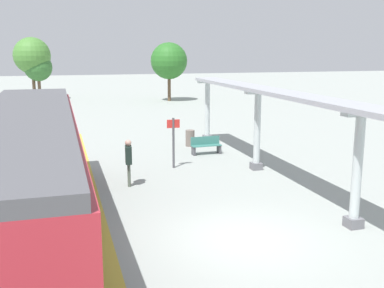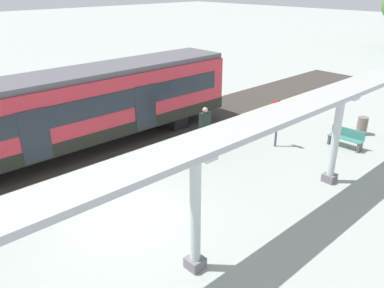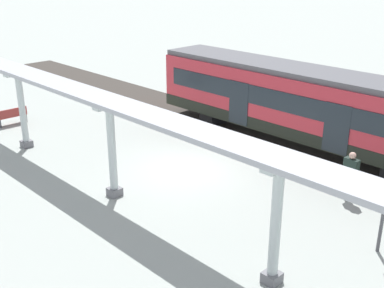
% 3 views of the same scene
% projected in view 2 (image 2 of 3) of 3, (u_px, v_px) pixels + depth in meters
% --- Properties ---
extents(ground_plane, '(176.00, 176.00, 0.00)m').
position_uv_depth(ground_plane, '(125.00, 213.00, 12.62)').
color(ground_plane, '#979E97').
extents(tactile_edge_strip, '(0.49, 35.41, 0.01)m').
position_uv_depth(tactile_edge_strip, '(71.00, 174.00, 15.07)').
color(tactile_edge_strip, gold).
rests_on(tactile_edge_strip, ground).
extents(trackbed, '(3.20, 47.41, 0.01)m').
position_uv_depth(trackbed, '(50.00, 160.00, 16.31)').
color(trackbed, '#38332D').
rests_on(trackbed, ground).
extents(train_near_carriage, '(2.65, 14.96, 3.48)m').
position_uv_depth(train_near_carriage, '(80.00, 110.00, 16.58)').
color(train_near_carriage, '#B92B37').
rests_on(train_near_carriage, ground).
extents(canopy_pillar_third, '(1.10, 0.44, 3.38)m').
position_uv_depth(canopy_pillar_third, '(195.00, 212.00, 9.57)').
color(canopy_pillar_third, slate).
rests_on(canopy_pillar_third, ground).
extents(canopy_pillar_fourth, '(1.10, 0.44, 3.38)m').
position_uv_depth(canopy_pillar_fourth, '(335.00, 139.00, 13.90)').
color(canopy_pillar_fourth, slate).
rests_on(canopy_pillar_fourth, ground).
extents(canopy_beam, '(1.20, 28.05, 0.16)m').
position_uv_depth(canopy_beam, '(198.00, 145.00, 8.94)').
color(canopy_beam, '#A8AAB2').
rests_on(canopy_beam, canopy_pillar_nearest).
extents(bench_mid_platform, '(1.52, 0.50, 0.86)m').
position_uv_depth(bench_mid_platform, '(346.00, 138.00, 17.36)').
color(bench_mid_platform, '#3C7C72').
rests_on(bench_mid_platform, ground).
extents(trash_bin, '(0.48, 0.48, 0.86)m').
position_uv_depth(trash_bin, '(362.00, 126.00, 18.81)').
color(trash_bin, '#71655C').
rests_on(trash_bin, ground).
extents(platform_info_sign, '(0.56, 0.10, 2.20)m').
position_uv_depth(platform_info_sign, '(277.00, 118.00, 17.10)').
color(platform_info_sign, '#4C4C51').
rests_on(platform_info_sign, ground).
extents(passenger_waiting_near_edge, '(0.28, 0.54, 1.79)m').
position_uv_depth(passenger_waiting_near_edge, '(205.00, 122.00, 17.32)').
color(passenger_waiting_near_edge, '#525D4E').
rests_on(passenger_waiting_near_edge, ground).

